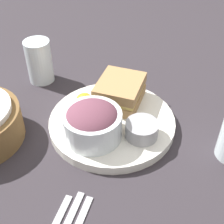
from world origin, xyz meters
TOP-DOWN VIEW (x-y plane):
  - ground_plane at (0.00, 0.00)m, footprint 4.00×4.00m
  - plate at (0.00, 0.00)m, footprint 0.28×0.28m
  - sandwich at (0.06, -0.02)m, footprint 0.14×0.13m
  - salad_bowl at (-0.05, 0.04)m, footprint 0.12×0.12m
  - dressing_cup at (-0.05, -0.06)m, footprint 0.07×0.07m
  - orange_wedge at (0.04, 0.06)m, footprint 0.04×0.04m
  - drink_glass at (0.19, 0.18)m, footprint 0.07×0.07m

SIDE VIEW (x-z plane):
  - ground_plane at x=0.00m, z-range 0.00..0.00m
  - plate at x=0.00m, z-range 0.00..0.02m
  - dressing_cup at x=-0.05m, z-range 0.02..0.05m
  - orange_wedge at x=0.04m, z-range 0.02..0.06m
  - sandwich at x=0.06m, z-range 0.02..0.08m
  - drink_glass at x=0.19m, z-range 0.00..0.11m
  - salad_bowl at x=-0.05m, z-range 0.02..0.09m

